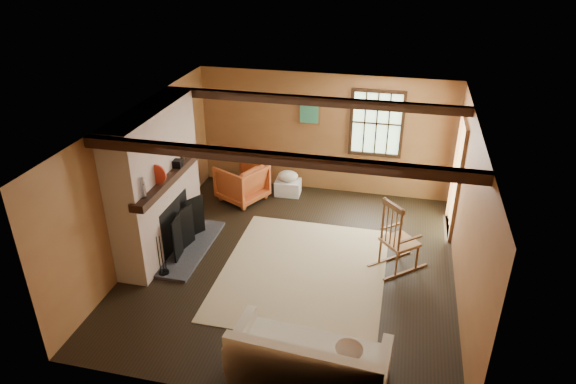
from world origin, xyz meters
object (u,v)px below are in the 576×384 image
(sofa, at_px, (308,364))
(armchair, at_px, (242,182))
(laundry_basket, at_px, (288,187))
(fireplace, at_px, (158,188))
(rocking_chair, at_px, (398,240))

(sofa, height_order, armchair, armchair)
(laundry_basket, xyz_separation_m, armchair, (-0.83, -0.43, 0.23))
(fireplace, bearing_deg, armchair, 68.42)
(fireplace, xyz_separation_m, sofa, (2.92, -2.32, -0.84))
(fireplace, distance_m, armchair, 2.19)
(fireplace, height_order, armchair, fireplace)
(rocking_chair, relative_size, laundry_basket, 2.38)
(laundry_basket, height_order, armchair, armchair)
(fireplace, height_order, sofa, fireplace)
(sofa, bearing_deg, armchair, 121.26)
(fireplace, distance_m, sofa, 3.82)
(laundry_basket, bearing_deg, sofa, -74.09)
(laundry_basket, bearing_deg, armchair, -152.76)
(fireplace, height_order, laundry_basket, fireplace)
(fireplace, relative_size, armchair, 2.91)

